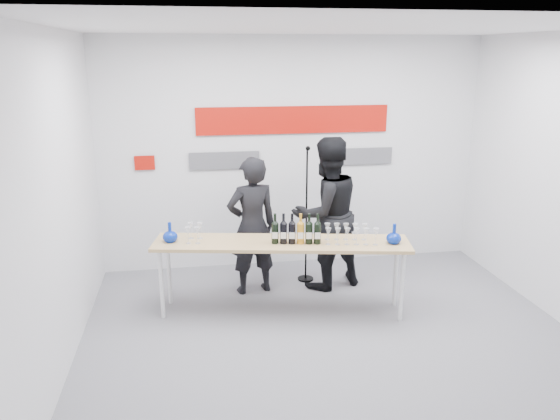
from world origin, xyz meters
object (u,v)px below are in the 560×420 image
at_px(presenter_right, 326,214).
at_px(mic_stand, 306,241).
at_px(presenter_left, 252,226).
at_px(tasting_table, 282,247).

xyz_separation_m(presenter_right, mic_stand, (-0.20, 0.19, -0.40)).
bearing_deg(presenter_right, presenter_left, -17.08).
relative_size(presenter_left, mic_stand, 0.96).
bearing_deg(mic_stand, tasting_table, -122.58).
xyz_separation_m(presenter_left, mic_stand, (0.70, 0.22, -0.30)).
height_order(tasting_table, presenter_left, presenter_left).
bearing_deg(presenter_right, tasting_table, 25.16).
bearing_deg(presenter_left, tasting_table, 100.48).
xyz_separation_m(tasting_table, presenter_right, (0.65, 0.63, 0.16)).
bearing_deg(tasting_table, presenter_left, 123.36).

